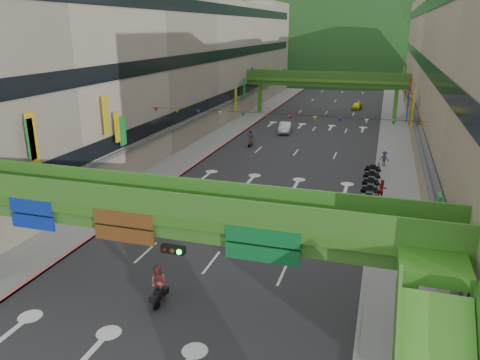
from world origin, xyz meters
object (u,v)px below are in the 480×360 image
object	(u,v)px
scooter_rider_mid	(158,285)
scooter_rider_near	(176,217)
car_yellow	(357,106)
overpass_near	(177,229)
car_silver	(285,127)
pedestrian_red	(382,191)

from	to	relation	value
scooter_rider_mid	scooter_rider_near	bearing A→B (deg)	109.56
scooter_rider_near	car_yellow	xyz separation A→B (m)	(9.00, 56.95, -0.25)
overpass_near	car_yellow	xyz separation A→B (m)	(3.77, 67.76, -4.58)
scooter_rider_near	car_silver	world-z (taller)	scooter_rider_near
overpass_near	car_silver	distance (m)	45.32
scooter_rider_mid	car_silver	xyz separation A→B (m)	(-2.44, 43.31, -0.41)
car_yellow	pedestrian_red	bearing A→B (deg)	-77.62
scooter_rider_near	scooter_rider_mid	size ratio (longest dim) A/B	0.87
car_silver	pedestrian_red	world-z (taller)	pedestrian_red
overpass_near	scooter_rider_mid	distance (m)	4.77
scooter_rider_mid	car_silver	bearing A→B (deg)	93.23
scooter_rider_near	pedestrian_red	bearing A→B (deg)	35.98
overpass_near	scooter_rider_near	distance (m)	12.77
car_silver	scooter_rider_near	bearing A→B (deg)	-98.14
pedestrian_red	overpass_near	bearing A→B (deg)	-144.06
car_yellow	scooter_rider_mid	bearing A→B (deg)	-88.78
scooter_rider_near	car_silver	distance (m)	34.08
scooter_rider_mid	pedestrian_red	bearing A→B (deg)	60.96
scooter_rider_mid	car_yellow	world-z (taller)	scooter_rider_mid
scooter_rider_near	pedestrian_red	distance (m)	17.41
pedestrian_red	car_yellow	bearing A→B (deg)	65.01
car_yellow	pedestrian_red	world-z (taller)	pedestrian_red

